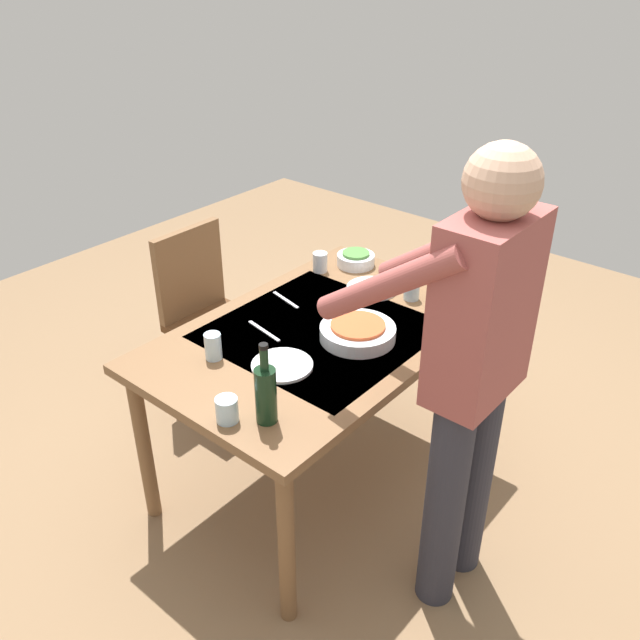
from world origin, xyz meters
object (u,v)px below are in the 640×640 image
object	(u,v)px
wine_bottle	(266,393)
water_cup_near_right	(213,346)
water_cup_far_left	(412,290)
serving_bowl_pasta	(358,332)
water_cup_near_left	(320,262)
chair_near	(205,307)
side_bowl_salad	(356,259)
dinner_plate_near	(282,365)
dinner_plate_far	(372,288)
wine_glass_left	(456,272)
person_server	(471,367)
dining_table	(320,348)
water_cup_far_right	(227,410)

from	to	relation	value
wine_bottle	water_cup_near_right	distance (m)	0.44
water_cup_near_right	water_cup_far_left	bearing A→B (deg)	160.59
serving_bowl_pasta	water_cup_near_left	bearing A→B (deg)	-126.24
chair_near	water_cup_near_right	world-z (taller)	chair_near
side_bowl_salad	water_cup_far_left	bearing A→B (deg)	73.90
chair_near	serving_bowl_pasta	bearing A→B (deg)	86.61
dinner_plate_near	serving_bowl_pasta	bearing A→B (deg)	164.27
chair_near	dinner_plate_far	world-z (taller)	chair_near
wine_glass_left	water_cup_far_left	size ratio (longest dim) A/B	1.75
wine_bottle	dinner_plate_near	size ratio (longest dim) A/B	1.29
person_server	wine_bottle	size ratio (longest dim) A/B	5.71
dining_table	water_cup_near_right	bearing A→B (deg)	-23.47
chair_near	dinner_plate_far	xyz separation A→B (m)	(-0.32, 0.79, 0.24)
wine_bottle	water_cup_far_right	size ratio (longest dim) A/B	3.40
dining_table	water_cup_near_right	distance (m)	0.47
chair_near	dinner_plate_near	distance (m)	1.01
dining_table	water_cup_far_right	bearing A→B (deg)	12.03
water_cup_near_left	water_cup_far_right	world-z (taller)	water_cup_near_left
water_cup_far_left	dinner_plate_near	xyz separation A→B (m)	(0.75, -0.07, -0.04)
water_cup_far_left	dinner_plate_far	xyz separation A→B (m)	(0.04, -0.18, -0.04)
water_cup_far_right	serving_bowl_pasta	world-z (taller)	water_cup_far_right
dining_table	serving_bowl_pasta	world-z (taller)	serving_bowl_pasta
water_cup_near_right	dinner_plate_near	distance (m)	0.27
chair_near	water_cup_far_left	distance (m)	1.07
side_bowl_salad	water_cup_near_left	bearing A→B (deg)	-29.37
wine_bottle	wine_glass_left	distance (m)	1.18
wine_glass_left	dinner_plate_near	size ratio (longest dim) A/B	0.66
water_cup_near_left	water_cup_far_right	xyz separation A→B (m)	(1.05, 0.49, -0.00)
water_cup_near_right	water_cup_far_left	distance (m)	0.93
chair_near	person_server	bearing A→B (deg)	82.06
person_server	dining_table	bearing A→B (deg)	-98.72
water_cup_near_right	side_bowl_salad	distance (m)	0.99
side_bowl_salad	dinner_plate_far	size ratio (longest dim) A/B	0.78
serving_bowl_pasta	dining_table	bearing A→B (deg)	-72.45
chair_near	dinner_plate_far	bearing A→B (deg)	111.81
person_server	water_cup_far_right	xyz separation A→B (m)	(0.52, -0.59, -0.15)
water_cup_far_right	side_bowl_salad	bearing A→B (deg)	-161.82
water_cup_far_left	dinner_plate_near	world-z (taller)	water_cup_far_left
wine_bottle	water_cup_far_left	distance (m)	1.02
side_bowl_salad	chair_near	bearing A→B (deg)	-50.89
person_server	water_cup_near_left	xyz separation A→B (m)	(-0.53, -1.07, -0.15)
water_cup_far_right	dining_table	bearing A→B (deg)	-167.97
dinner_plate_far	person_server	bearing A→B (deg)	55.33
chair_near	water_cup_near_right	distance (m)	0.89
side_bowl_salad	wine_bottle	bearing A→B (deg)	23.78
water_cup_near_right	serving_bowl_pasta	size ratio (longest dim) A/B	0.35
chair_near	wine_bottle	size ratio (longest dim) A/B	3.07
person_server	dinner_plate_far	distance (m)	0.96
water_cup_far_right	dinner_plate_far	bearing A→B (deg)	-170.01
wine_glass_left	water_cup_near_right	distance (m)	1.13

